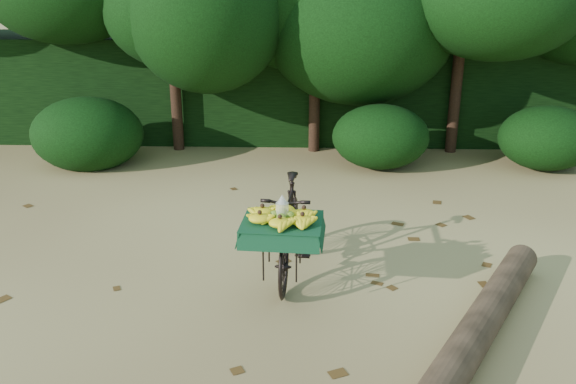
{
  "coord_description": "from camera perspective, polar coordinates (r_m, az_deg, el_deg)",
  "views": [
    {
      "loc": [
        0.39,
        -4.7,
        2.9
      ],
      "look_at": [
        0.21,
        0.63,
        0.94
      ],
      "focal_mm": 38.0,
      "sensor_mm": 36.0,
      "label": 1
    }
  ],
  "objects": [
    {
      "name": "tree_row",
      "position": [
        10.29,
        -4.06,
        15.13
      ],
      "size": [
        14.5,
        2.0,
        4.0
      ],
      "primitive_type": null,
      "color": "black",
      "rests_on": "ground"
    },
    {
      "name": "hedge_backdrop",
      "position": [
        11.19,
        -0.15,
        9.89
      ],
      "size": [
        26.0,
        1.8,
        1.8
      ],
      "primitive_type": "cube",
      "color": "black",
      "rests_on": "ground"
    },
    {
      "name": "vendor_bicycle",
      "position": [
        5.99,
        0.09,
        -3.37
      ],
      "size": [
        0.74,
        1.74,
        0.98
      ],
      "rotation": [
        0.0,
        0.0,
        -0.07
      ],
      "color": "black",
      "rests_on": "ground"
    },
    {
      "name": "fallen_log",
      "position": [
        4.9,
        15.7,
        -14.86
      ],
      "size": [
        2.32,
        3.63,
        0.29
      ],
      "primitive_type": "cylinder",
      "rotation": [
        1.57,
        0.0,
        -0.54
      ],
      "color": "brown",
      "rests_on": "ground"
    },
    {
      "name": "leaf_litter",
      "position": [
        6.09,
        -2.03,
        -8.16
      ],
      "size": [
        7.0,
        7.3,
        0.01
      ],
      "primitive_type": null,
      "color": "#4E3314",
      "rests_on": "ground"
    },
    {
      "name": "bush_clumps",
      "position": [
        9.33,
        2.5,
        4.95
      ],
      "size": [
        8.8,
        1.7,
        0.9
      ],
      "primitive_type": null,
      "color": "black",
      "rests_on": "ground"
    },
    {
      "name": "ground",
      "position": [
        5.53,
        -2.48,
        -11.39
      ],
      "size": [
        80.0,
        80.0,
        0.0
      ],
      "primitive_type": "plane",
      "color": "#D0BC6F",
      "rests_on": "ground"
    }
  ]
}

